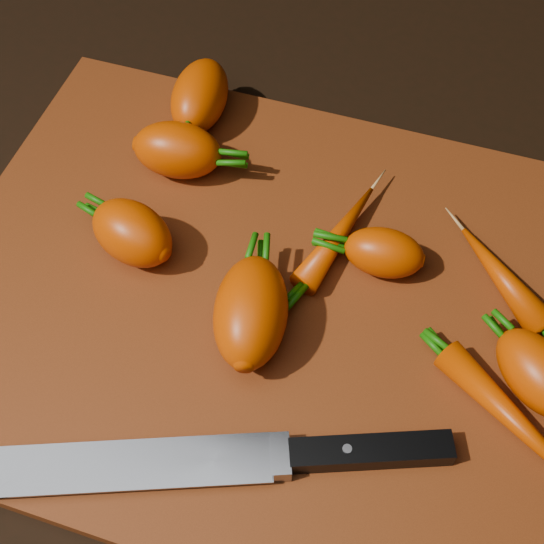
% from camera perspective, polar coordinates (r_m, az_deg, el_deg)
% --- Properties ---
extents(ground, '(2.00, 2.00, 0.01)m').
position_cam_1_polar(ground, '(0.58, -0.30, -2.70)').
color(ground, black).
extents(cutting_board, '(0.50, 0.40, 0.01)m').
position_cam_1_polar(cutting_board, '(0.57, -0.31, -2.13)').
color(cutting_board, maroon).
rests_on(cutting_board, ground).
extents(carrot_0, '(0.08, 0.05, 0.05)m').
position_cam_1_polar(carrot_0, '(0.63, -7.14, 9.09)').
color(carrot_0, '#C73D00').
rests_on(carrot_0, cutting_board).
extents(carrot_1, '(0.08, 0.07, 0.05)m').
position_cam_1_polar(carrot_1, '(0.58, -10.49, 2.91)').
color(carrot_1, '#C73D00').
rests_on(carrot_1, cutting_board).
extents(carrot_2, '(0.06, 0.09, 0.05)m').
position_cam_1_polar(carrot_2, '(0.67, -5.46, 13.05)').
color(carrot_2, '#C73D00').
rests_on(carrot_2, cutting_board).
extents(carrot_3, '(0.07, 0.10, 0.05)m').
position_cam_1_polar(carrot_3, '(0.53, -1.60, -3.03)').
color(carrot_3, '#C73D00').
rests_on(carrot_3, cutting_board).
extents(carrot_4, '(0.06, 0.04, 0.04)m').
position_cam_1_polar(carrot_4, '(0.57, 8.43, 1.45)').
color(carrot_4, '#C73D00').
rests_on(carrot_4, cutting_board).
extents(carrot_5, '(0.08, 0.08, 0.04)m').
position_cam_1_polar(carrot_5, '(0.54, 19.43, -7.23)').
color(carrot_5, '#C73D00').
rests_on(carrot_5, cutting_board).
extents(carrot_6, '(0.05, 0.11, 0.02)m').
position_cam_1_polar(carrot_6, '(0.59, 5.03, 2.79)').
color(carrot_6, '#C73D00').
rests_on(carrot_6, cutting_board).
extents(carrot_7, '(0.12, 0.10, 0.02)m').
position_cam_1_polar(carrot_7, '(0.53, 18.13, -10.91)').
color(carrot_7, '#C73D00').
rests_on(carrot_7, cutting_board).
extents(carrot_8, '(0.09, 0.09, 0.03)m').
position_cam_1_polar(carrot_8, '(0.59, 16.98, -0.43)').
color(carrot_8, '#C73D00').
rests_on(carrot_8, cutting_board).
extents(knife, '(0.29, 0.13, 0.02)m').
position_cam_1_polar(knife, '(0.51, -8.71, -14.06)').
color(knife, gray).
rests_on(knife, cutting_board).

